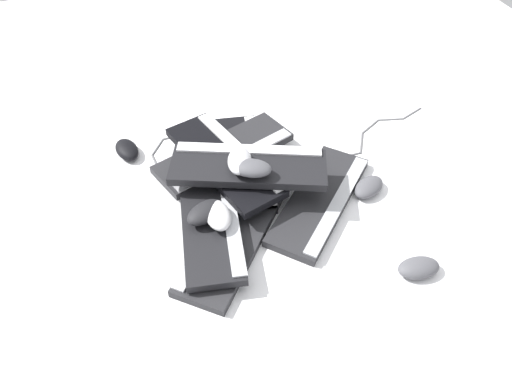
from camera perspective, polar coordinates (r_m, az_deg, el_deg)
name	(u,v)px	position (r m, az deg, el deg)	size (l,w,h in m)	color
ground_plane	(229,197)	(1.47, -3.06, -0.59)	(3.20, 3.20, 0.00)	white
keyboard_0	(243,162)	(1.56, -1.55, 3.43)	(0.46, 0.22, 0.03)	black
keyboard_1	(231,238)	(1.35, -2.82, -5.28)	(0.43, 0.40, 0.03)	#232326
keyboard_2	(320,200)	(1.45, 7.35, -0.95)	(0.42, 0.42, 0.03)	#232326
keyboard_3	(225,153)	(1.55, -3.58, 4.45)	(0.29, 0.46, 0.03)	#232326
keyboard_4	(224,160)	(1.48, -3.62, 3.63)	(0.46, 0.27, 0.03)	black
keyboard_5	(211,219)	(1.36, -5.17, -3.08)	(0.46, 0.22, 0.03)	black
keyboard_6	(248,165)	(1.42, -0.93, 3.08)	(0.30, 0.46, 0.03)	black
mouse_0	(205,212)	(1.33, -5.85, -2.32)	(0.11, 0.07, 0.04)	black
mouse_1	(240,161)	(1.38, -1.89, 3.61)	(0.11, 0.07, 0.04)	#B7B7BC
mouse_2	(252,168)	(1.35, -0.51, 2.75)	(0.11, 0.07, 0.04)	#4C4C51
mouse_3	(127,150)	(1.65, -14.54, 4.71)	(0.11, 0.07, 0.04)	black
mouse_4	(218,215)	(1.32, -4.38, -2.65)	(0.11, 0.07, 0.04)	silver
mouse_5	(419,268)	(1.34, 18.09, -8.23)	(0.11, 0.07, 0.04)	#4C4C51
mouse_6	(369,187)	(1.51, 12.75, 0.54)	(0.11, 0.07, 0.04)	#4C4C51
cable_0	(372,134)	(1.72, 13.07, 6.45)	(0.18, 0.47, 0.01)	#59595B
cable_1	(200,153)	(1.62, -6.45, 4.43)	(0.43, 0.36, 0.01)	#59595B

